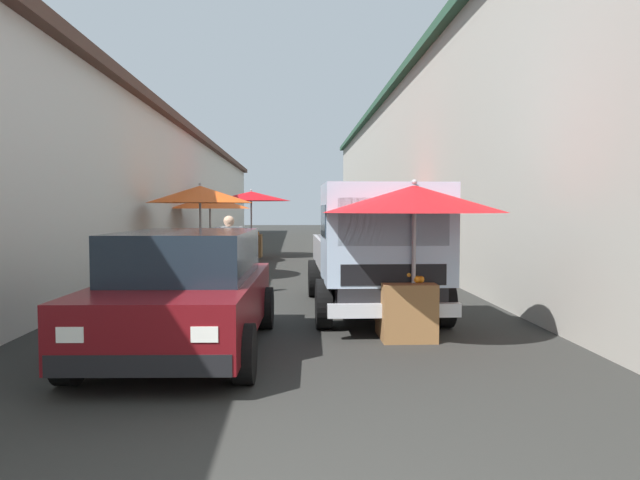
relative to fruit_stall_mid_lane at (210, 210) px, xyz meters
name	(u,v)px	position (x,y,z in m)	size (l,w,h in m)	color
ground	(293,271)	(-2.53, -2.60, -1.69)	(90.00, 90.00, 0.00)	#282826
building_left_whitewash	(60,190)	(-0.28, 4.55, 0.61)	(49.80, 7.50, 4.58)	beige
building_right_concrete	(518,164)	(-0.28, -9.74, 1.43)	(49.80, 7.50, 6.23)	#A39E93
fruit_stall_mid_lane	(210,210)	(0.00, 0.00, 0.00)	(2.57, 2.57, 2.21)	#9E9EA3
fruit_stall_far_left	(251,205)	(2.13, -1.13, 0.17)	(2.78, 2.78, 2.40)	#9E9EA3
fruit_stall_far_right	(381,213)	(-2.33, -5.06, -0.08)	(2.11, 2.11, 2.24)	#9E9EA3
fruit_stall_near_left	(413,219)	(-11.01, -4.19, -0.10)	(2.38, 2.38, 2.11)	#9E9EA3
fruit_stall_near_right	(199,202)	(-4.18, -0.32, 0.19)	(2.58, 2.58, 2.36)	#9E9EA3
hatchback_car	(186,290)	(-11.47, -1.34, -0.95)	(3.96, 2.01, 1.45)	#600F14
delivery_truck	(377,253)	(-9.55, -3.94, -0.65)	(4.94, 2.01, 2.08)	black
vendor_by_crates	(229,250)	(-7.01, -1.36, -0.78)	(0.44, 0.52, 1.59)	navy
parked_scooter	(173,281)	(-8.21, -0.50, -1.24)	(1.69, 0.40, 1.14)	black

